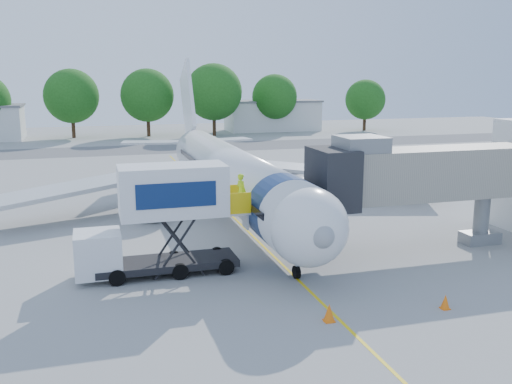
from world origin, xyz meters
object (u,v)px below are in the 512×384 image
object	(u,v)px
aircraft	(230,174)
catering_hiloader	(160,221)
ground_tug	(324,328)
jet_bridge	(417,175)

from	to	relation	value
aircraft	catering_hiloader	bearing A→B (deg)	-119.38
aircraft	ground_tug	bearing A→B (deg)	-94.38
jet_bridge	catering_hiloader	world-z (taller)	jet_bridge
aircraft	ground_tug	xyz separation A→B (m)	(-1.59, -20.78, -2.14)
catering_hiloader	ground_tug	world-z (taller)	catering_hiloader
jet_bridge	ground_tug	size ratio (longest dim) A/B	3.43
catering_hiloader	ground_tug	bearing A→B (deg)	-64.19
ground_tug	aircraft	bearing A→B (deg)	93.25
catering_hiloader	ground_tug	size ratio (longest dim) A/B	2.12
aircraft	catering_hiloader	size ratio (longest dim) A/B	4.38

